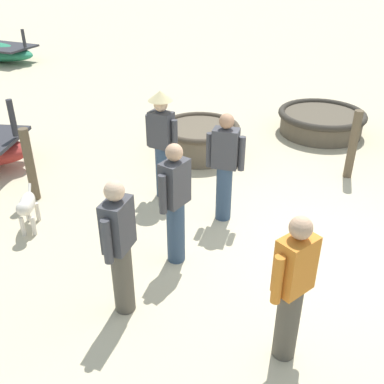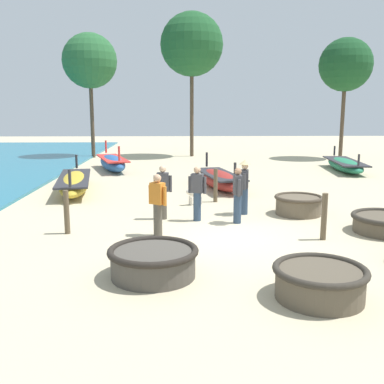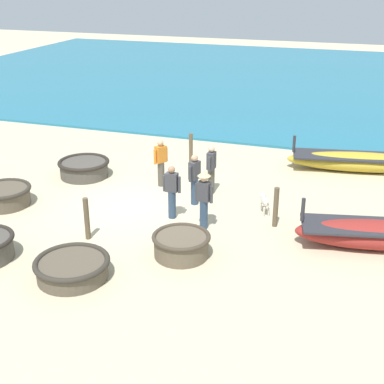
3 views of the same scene
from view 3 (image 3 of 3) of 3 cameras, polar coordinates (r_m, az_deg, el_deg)
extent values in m
plane|color=#C6B793|center=(16.22, -5.83, -1.40)|extent=(80.00, 80.00, 0.00)
cube|color=teal|center=(34.89, 14.78, 11.28)|extent=(28.00, 52.00, 0.10)
cylinder|color=brown|center=(17.02, -19.34, -0.49)|extent=(1.49, 1.49, 0.51)
torus|color=#332D26|center=(16.93, -19.45, 0.31)|extent=(1.60, 1.60, 0.12)
cylinder|color=brown|center=(12.73, -12.64, -8.08)|extent=(1.63, 1.63, 0.41)
torus|color=#332D26|center=(12.63, -12.72, -7.28)|extent=(1.76, 1.76, 0.13)
cylinder|color=#4C473F|center=(18.64, -11.43, 2.40)|extent=(1.62, 1.62, 0.51)
torus|color=#28231E|center=(18.55, -11.49, 3.14)|extent=(1.74, 1.74, 0.13)
cylinder|color=brown|center=(13.28, -1.14, -5.80)|extent=(1.35, 1.35, 0.53)
torus|color=#42382B|center=(13.16, -1.15, -4.80)|extent=(1.46, 1.46, 0.11)
ellipsoid|color=maroon|center=(14.43, 19.07, -4.32)|extent=(1.95, 4.26, 0.69)
cube|color=#2D2D33|center=(14.34, 19.19, -3.53)|extent=(1.92, 3.95, 0.06)
cylinder|color=#2D2D33|center=(13.86, 11.75, -1.85)|extent=(0.10, 0.10, 0.62)
ellipsoid|color=gold|center=(19.67, 17.66, 3.06)|extent=(2.00, 5.29, 0.65)
cube|color=#2D2D33|center=(19.61, 17.73, 3.63)|extent=(1.97, 4.89, 0.06)
cylinder|color=#2D2D33|center=(19.24, 10.84, 5.09)|extent=(0.10, 0.10, 0.58)
cylinder|color=#4C473D|center=(17.45, -3.31, 1.94)|extent=(0.22, 0.22, 0.82)
cube|color=orange|center=(17.22, -3.36, 4.06)|extent=(0.40, 0.37, 0.54)
sphere|color=tan|center=(17.10, -3.39, 5.26)|extent=(0.20, 0.20, 0.20)
cylinder|color=orange|center=(17.12, -3.96, 3.75)|extent=(0.09, 0.09, 0.48)
cylinder|color=orange|center=(17.36, -2.77, 4.05)|extent=(0.09, 0.09, 0.48)
cylinder|color=#2D425B|center=(16.06, 0.27, 0.07)|extent=(0.22, 0.22, 0.82)
cube|color=#3D3D42|center=(15.81, 0.27, 2.34)|extent=(0.39, 0.31, 0.54)
sphere|color=tan|center=(15.68, 0.27, 3.64)|extent=(0.20, 0.20, 0.20)
cylinder|color=#3D3D42|center=(15.66, -0.20, 1.94)|extent=(0.09, 0.09, 0.48)
cylinder|color=#3D3D42|center=(15.99, 0.73, 2.40)|extent=(0.09, 0.09, 0.48)
cylinder|color=#2D425B|center=(14.59, 1.26, -2.39)|extent=(0.22, 0.22, 0.82)
cube|color=#3D3D42|center=(14.31, 1.29, 0.07)|extent=(0.28, 0.37, 0.54)
sphere|color=#DBB28E|center=(14.17, 1.30, 1.49)|extent=(0.20, 0.20, 0.20)
cylinder|color=#3D3D42|center=(14.24, 2.07, -0.28)|extent=(0.09, 0.09, 0.48)
cylinder|color=#3D3D42|center=(14.42, 0.51, 0.05)|extent=(0.09, 0.09, 0.48)
cone|color=#D1BC84|center=(14.12, 1.31, 1.98)|extent=(0.36, 0.36, 0.14)
cylinder|color=#4C473D|center=(16.87, 2.05, 1.20)|extent=(0.22, 0.22, 0.82)
cube|color=#3D3D42|center=(16.63, 2.08, 3.38)|extent=(0.34, 0.23, 0.54)
sphere|color=#DBB28E|center=(16.50, 2.10, 4.63)|extent=(0.20, 0.20, 0.20)
cylinder|color=#3D3D42|center=(16.84, 2.31, 3.46)|extent=(0.09, 0.09, 0.48)
cylinder|color=#3D3D42|center=(16.45, 1.85, 2.98)|extent=(0.09, 0.09, 0.48)
cylinder|color=#2D425B|center=(15.19, -2.14, -1.33)|extent=(0.22, 0.22, 0.82)
cube|color=#3D3D42|center=(14.92, -2.18, 1.05)|extent=(0.23, 0.35, 0.54)
sphere|color=#A37556|center=(14.79, -2.20, 2.42)|extent=(0.20, 0.20, 0.20)
cylinder|color=#3D3D42|center=(15.01, -2.97, 0.96)|extent=(0.09, 0.09, 0.48)
cylinder|color=#3D3D42|center=(14.88, -1.37, 0.78)|extent=(0.09, 0.09, 0.48)
ellipsoid|color=beige|center=(15.56, 7.80, -1.00)|extent=(0.55, 0.41, 0.22)
sphere|color=beige|center=(15.76, 7.57, -0.42)|extent=(0.18, 0.18, 0.18)
cylinder|color=beige|center=(15.32, 8.06, -1.17)|extent=(0.20, 0.13, 0.16)
cylinder|color=beige|center=(15.81, 7.33, -1.58)|extent=(0.06, 0.06, 0.28)
cylinder|color=beige|center=(15.84, 7.82, -1.55)|extent=(0.06, 0.06, 0.28)
cylinder|color=beige|center=(15.49, 7.68, -2.13)|extent=(0.06, 0.06, 0.28)
cylinder|color=beige|center=(15.53, 8.18, -2.10)|extent=(0.06, 0.06, 0.28)
cylinder|color=brown|center=(14.79, 8.93, -1.61)|extent=(0.14, 0.14, 1.15)
cylinder|color=brown|center=(19.39, -0.12, 4.64)|extent=(0.14, 0.14, 1.13)
cylinder|color=brown|center=(14.21, -11.16, -2.80)|extent=(0.14, 0.14, 1.16)
camera|label=1|loc=(19.54, -0.37, 13.73)|focal=42.00mm
camera|label=2|loc=(22.73, -31.41, 10.93)|focal=42.00mm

